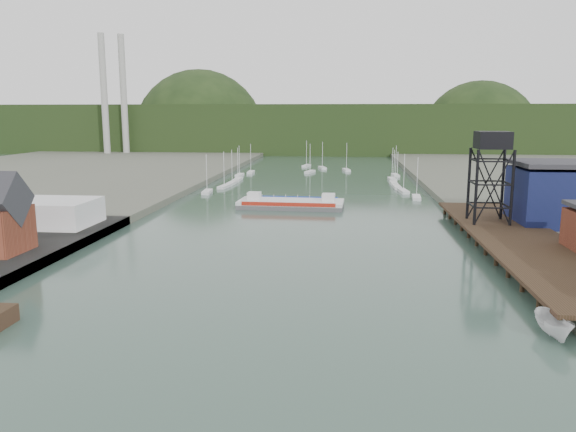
# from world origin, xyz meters

# --- Properties ---
(ground) EXTENTS (600.00, 600.00, 0.00)m
(ground) POSITION_xyz_m (0.00, 0.00, 0.00)
(ground) COLOR #2E4842
(ground) RESTS_ON ground
(east_pier) EXTENTS (14.00, 70.00, 2.45)m
(east_pier) POSITION_xyz_m (37.00, 45.00, 1.90)
(east_pier) COLOR black
(east_pier) RESTS_ON ground
(white_shed) EXTENTS (18.00, 12.00, 4.50)m
(white_shed) POSITION_xyz_m (-44.00, 50.00, 3.85)
(white_shed) COLOR silver
(white_shed) RESTS_ON west_quay
(lift_tower) EXTENTS (6.50, 6.50, 16.00)m
(lift_tower) POSITION_xyz_m (35.00, 58.00, 15.65)
(lift_tower) COLOR black
(lift_tower) RESTS_ON east_pier
(blue_shed) EXTENTS (20.50, 14.50, 11.30)m
(blue_shed) POSITION_xyz_m (50.00, 60.00, 7.06)
(blue_shed) COLOR #0C1535
(blue_shed) RESTS_ON east_land
(marina_sailboats) EXTENTS (57.71, 92.65, 0.90)m
(marina_sailboats) POSITION_xyz_m (0.08, 138.46, 0.35)
(marina_sailboats) COLOR silver
(marina_sailboats) RESTS_ON ground
(smokestacks) EXTENTS (11.20, 8.20, 60.00)m
(smokestacks) POSITION_xyz_m (-106.00, 232.50, 30.00)
(smokestacks) COLOR #A4A39F
(smokestacks) RESTS_ON ground
(distant_hills) EXTENTS (500.00, 120.00, 80.00)m
(distant_hills) POSITION_xyz_m (-3.98, 301.35, 10.38)
(distant_hills) COLOR black
(distant_hills) RESTS_ON ground
(chain_ferry) EXTENTS (24.16, 10.61, 3.42)m
(chain_ferry) POSITION_xyz_m (-2.67, 82.51, 0.98)
(chain_ferry) COLOR #515153
(chain_ferry) RESTS_ON ground
(motorboat) EXTENTS (2.76, 6.33, 2.39)m
(motorboat) POSITION_xyz_m (29.54, 9.52, 1.19)
(motorboat) COLOR silver
(motorboat) RESTS_ON ground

